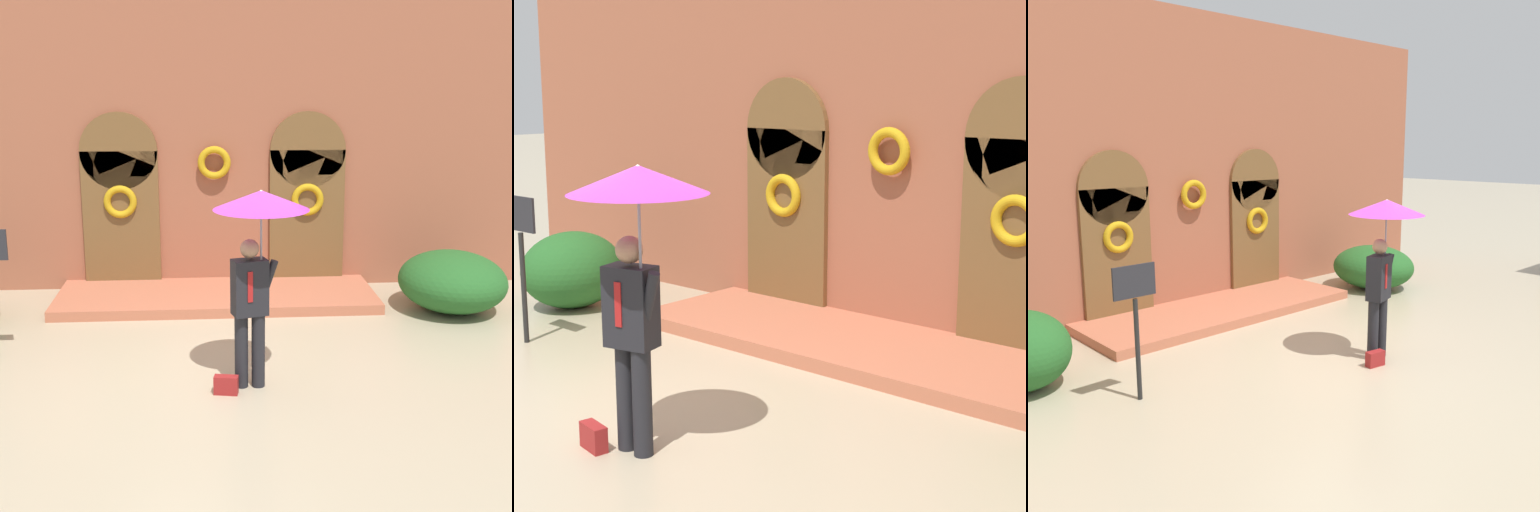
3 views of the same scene
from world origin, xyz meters
The scene contains 6 objects.
ground_plane centered at (0.00, 0.00, 0.00)m, with size 80.00×80.00×0.00m, color tan.
building_facade centered at (0.00, 4.15, 2.68)m, with size 14.00×2.30×5.60m.
person_with_umbrella centered at (0.44, -0.34, 1.91)m, with size 1.10×1.10×2.36m.
handbag centered at (0.05, -0.54, 0.11)m, with size 0.28×0.12×0.22m, color maroon.
sign_post centered at (-2.97, 0.82, 1.16)m, with size 0.56×0.06×1.72m.
shrub_left centered at (-3.90, 2.18, 0.51)m, with size 1.24×1.41×1.03m, color #235B23.
Camera 2 is at (5.48, -4.57, 2.96)m, focal length 60.00 mm.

